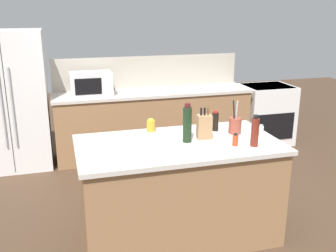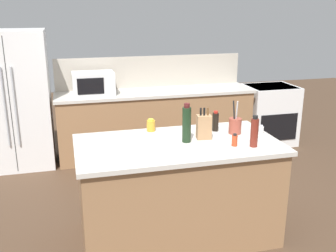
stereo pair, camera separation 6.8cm
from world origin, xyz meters
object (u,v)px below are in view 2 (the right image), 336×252
at_px(utensil_crock, 235,125).
at_px(honey_jar, 151,125).
at_px(refrigerator, 14,100).
at_px(soy_sauce_bottle, 215,122).
at_px(wine_bottle, 187,124).
at_px(salt_shaker, 261,132).
at_px(microwave, 93,83).
at_px(spice_jar_paprika, 235,140).
at_px(range_oven, 269,114).
at_px(knife_block, 204,127).
at_px(vinegar_bottle, 254,132).

relative_size(utensil_crock, honey_jar, 2.64).
bearing_deg(refrigerator, soy_sauce_bottle, -44.16).
bearing_deg(wine_bottle, salt_shaker, -5.70).
distance_m(utensil_crock, soy_sauce_bottle, 0.20).
bearing_deg(microwave, refrigerator, 177.20).
bearing_deg(microwave, honey_jar, -77.22).
relative_size(spice_jar_paprika, wine_bottle, 0.31).
bearing_deg(range_oven, knife_block, -131.06).
height_order(microwave, salt_shaker, microwave).
height_order(vinegar_bottle, soy_sauce_bottle, vinegar_bottle).
relative_size(range_oven, microwave, 1.64).
relative_size(spice_jar_paprika, honey_jar, 0.92).
bearing_deg(utensil_crock, refrigerator, 136.12).
xyz_separation_m(range_oven, soy_sauce_bottle, (-1.68, -1.96, 0.57)).
bearing_deg(spice_jar_paprika, range_oven, 55.09).
bearing_deg(range_oven, wine_bottle, -133.06).
distance_m(utensil_crock, salt_shaker, 0.26).
bearing_deg(knife_block, soy_sauce_bottle, 52.81).
bearing_deg(vinegar_bottle, salt_shaker, 49.15).
relative_size(range_oven, utensil_crock, 2.87).
height_order(utensil_crock, honey_jar, utensil_crock).
distance_m(spice_jar_paprika, soy_sauce_bottle, 0.45).
height_order(refrigerator, salt_shaker, refrigerator).
xyz_separation_m(range_oven, spice_jar_paprika, (-1.68, -2.41, 0.52)).
xyz_separation_m(refrigerator, wine_bottle, (1.70, -2.25, 0.20)).
bearing_deg(soy_sauce_bottle, utensil_crock, -39.75).
distance_m(knife_block, spice_jar_paprika, 0.33).
relative_size(refrigerator, spice_jar_paprika, 16.40).
xyz_separation_m(microwave, vinegar_bottle, (1.18, -2.46, -0.02)).
bearing_deg(utensil_crock, microwave, 119.28).
relative_size(refrigerator, utensil_crock, 5.68).
xyz_separation_m(knife_block, salt_shaker, (0.52, -0.12, -0.06)).
distance_m(range_oven, knife_block, 2.91).
bearing_deg(utensil_crock, range_oven, 53.67).
relative_size(spice_jar_paprika, soy_sauce_bottle, 0.56).
distance_m(refrigerator, vinegar_bottle, 3.37).
xyz_separation_m(refrigerator, vinegar_bottle, (2.23, -2.51, 0.16)).
distance_m(honey_jar, wine_bottle, 0.47).
bearing_deg(refrigerator, vinegar_bottle, -48.42).
relative_size(knife_block, utensil_crock, 0.91).
height_order(microwave, spice_jar_paprika, microwave).
bearing_deg(microwave, vinegar_bottle, -64.43).
bearing_deg(wine_bottle, spice_jar_paprika, -29.38).
relative_size(refrigerator, microwave, 3.25).
relative_size(microwave, spice_jar_paprika, 5.05).
relative_size(refrigerator, honey_jar, 15.01).
xyz_separation_m(microwave, knife_block, (0.83, -2.15, -0.04)).
height_order(microwave, utensil_crock, utensil_crock).
relative_size(microwave, knife_block, 1.93).
height_order(refrigerator, vinegar_bottle, refrigerator).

